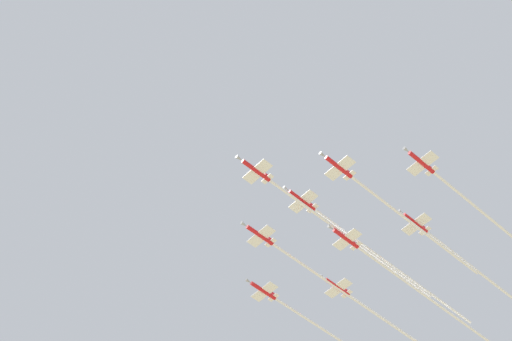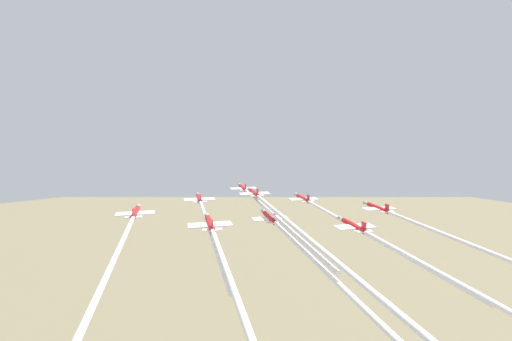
% 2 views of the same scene
% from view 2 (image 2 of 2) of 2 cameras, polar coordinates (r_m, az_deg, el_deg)
% --- Properties ---
extents(jet_lead, '(34.97, 71.31, 2.52)m').
position_cam_2_polar(jet_lead, '(94.54, 0.75, -5.39)').
color(jet_lead, red).
extents(jet_port_inner, '(29.58, 59.79, 2.52)m').
position_cam_2_polar(jet_port_inner, '(82.62, -8.27, -7.20)').
color(jet_port_inner, red).
extents(jet_starboard_inner, '(32.69, 66.42, 2.52)m').
position_cam_2_polar(jet_starboard_inner, '(87.91, 12.84, -7.34)').
color(jet_starboard_inner, red).
extents(jet_port_outer, '(36.01, 73.52, 2.52)m').
position_cam_2_polar(jet_port_outer, '(77.04, 3.99, -7.20)').
color(jet_port_outer, red).
extents(jet_starboard_outer, '(40.07, 82.21, 2.52)m').
position_cam_2_polar(jet_starboard_outer, '(57.21, -22.16, -13.54)').
color(jet_starboard_outer, red).
extents(jet_center_rear, '(33.18, 67.48, 2.52)m').
position_cam_2_polar(jet_center_rear, '(83.29, 27.66, -8.92)').
color(jet_center_rear, red).
extents(jet_port_trail, '(36.76, 75.14, 2.52)m').
position_cam_2_polar(jet_port_trail, '(61.71, 8.96, -13.79)').
color(jet_port_trail, red).
extents(jet_starboard_trail, '(35.21, 71.82, 2.52)m').
position_cam_2_polar(jet_starboard_trail, '(47.06, -4.41, -16.73)').
color(jet_starboard_trail, red).
extents(jet_tail_end, '(40.01, 82.08, 2.52)m').
position_cam_2_polar(jet_tail_end, '(57.05, 30.87, -15.99)').
color(jet_tail_end, red).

